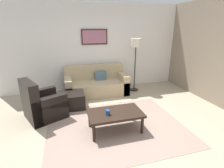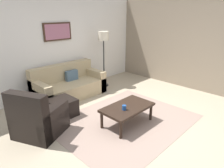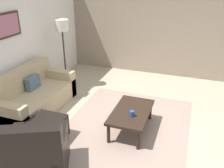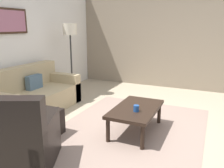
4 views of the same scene
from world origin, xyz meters
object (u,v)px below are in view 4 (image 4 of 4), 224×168
Objects in this scene: ottoman at (39,124)px; framed_artwork at (10,21)px; lamp_standing at (70,37)px; couch_main at (30,97)px; armchair_leather at (18,145)px; cup at (136,108)px; coffee_table at (136,110)px.

framed_artwork is (0.85, 1.32, 1.55)m from ottoman.
couch_main is at bearing 174.93° from lamp_standing.
framed_artwork is at bearing 57.36° from ottoman.
armchair_leather is at bearing -158.01° from lamp_standing.
armchair_leather is 10.87× the size of cup.
couch_main is 1.51m from framed_artwork.
armchair_leather reaches higher than couch_main.
armchair_leather is 3.22m from lamp_standing.
cup is 2.98m from framed_artwork.
cup reaches higher than ottoman.
ottoman is at bearing 113.59° from cup.
couch_main is at bearing 89.85° from coffee_table.
lamp_standing is 2.04× the size of framed_artwork.
lamp_standing is (2.06, 0.78, 1.21)m from ottoman.
couch_main reaches higher than cup.
couch_main is 2.26m from cup.
lamp_standing is 1.37m from framed_artwork.
couch_main is at bearing 49.43° from ottoman.
framed_artwork is at bearing 46.37° from armchair_leather.
armchair_leather is 0.62× the size of lamp_standing.
couch_main is 2.19m from coffee_table.
framed_artwork reaches higher than couch_main.
ottoman is (0.75, 0.35, -0.11)m from armchair_leather.
couch_main is 19.69× the size of cup.
lamp_standing is at bearing 21.99° from armchair_leather.
coffee_table is 0.64× the size of lamp_standing.
lamp_standing reaches higher than cup.
couch_main is 1.81× the size of armchair_leather.
cup is at bearing -36.73° from armchair_leather.
armchair_leather is at bearing 143.27° from cup.
coffee_table is 0.20m from cup.
ottoman is at bearing 120.39° from coffee_table.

